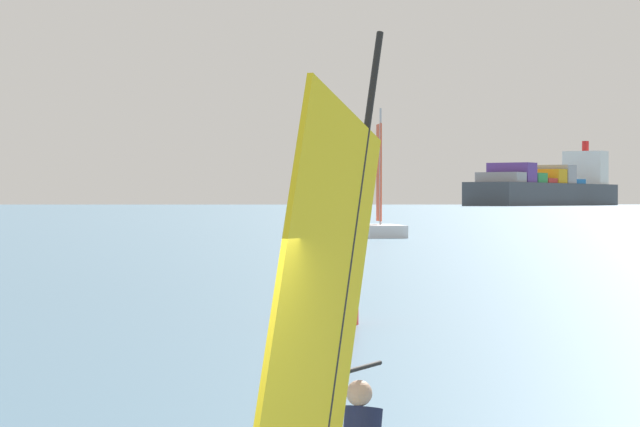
% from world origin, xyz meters
% --- Properties ---
extents(windsurfer, '(0.79, 3.83, 4.36)m').
position_xyz_m(windsurfer, '(0.61, 2.16, 1.02)').
color(windsurfer, orange).
rests_on(windsurfer, ground_plane).
extents(cargo_ship, '(55.01, 157.37, 37.96)m').
position_xyz_m(cargo_ship, '(-162.65, 763.94, 9.49)').
color(cargo_ship, '#3F444C').
rests_on(cargo_ship, ground_plane).
extents(channel_buoy, '(1.11, 1.11, 1.93)m').
position_xyz_m(channel_buoy, '(-6.61, 20.87, 0.86)').
color(channel_buoy, red).
rests_on(channel_buoy, ground_plane).
extents(small_sailboat, '(6.38, 8.68, 9.85)m').
position_xyz_m(small_sailboat, '(-30.27, 93.01, 0.78)').
color(small_sailboat, white).
rests_on(small_sailboat, ground_plane).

